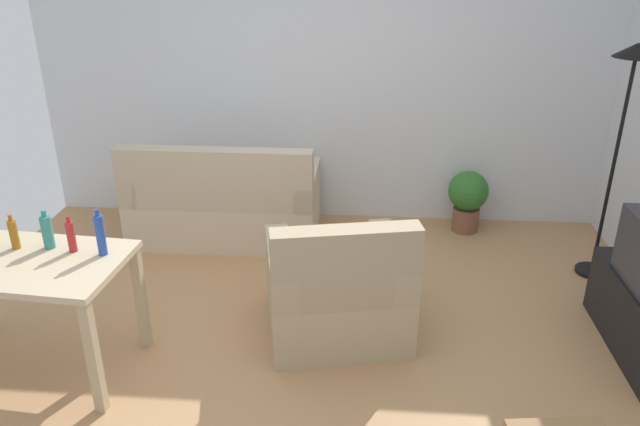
% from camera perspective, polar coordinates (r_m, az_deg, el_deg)
% --- Properties ---
extents(ground_plane, '(5.20, 4.40, 0.02)m').
position_cam_1_polar(ground_plane, '(4.14, -1.95, -12.45)').
color(ground_plane, tan).
extents(wall_rear, '(5.20, 0.10, 2.70)m').
position_cam_1_polar(wall_rear, '(5.64, 0.32, 12.71)').
color(wall_rear, silver).
rests_on(wall_rear, ground_plane).
extents(couch, '(1.62, 0.84, 0.92)m').
position_cam_1_polar(couch, '(5.49, -8.85, 0.69)').
color(couch, beige).
rests_on(couch, ground_plane).
extents(torchiere_lamp, '(0.32, 0.32, 1.81)m').
position_cam_1_polar(torchiere_lamp, '(4.96, 26.64, 9.40)').
color(torchiere_lamp, black).
rests_on(torchiere_lamp, ground_plane).
extents(desk, '(1.25, 0.79, 0.76)m').
position_cam_1_polar(desk, '(4.02, -25.91, -5.29)').
color(desk, '#C6B28E').
rests_on(desk, ground_plane).
extents(potted_plant, '(0.36, 0.36, 0.57)m').
position_cam_1_polar(potted_plant, '(5.71, 13.56, 1.46)').
color(potted_plant, brown).
rests_on(potted_plant, ground_plane).
extents(armchair, '(1.05, 1.00, 0.92)m').
position_cam_1_polar(armchair, '(4.09, 1.68, -7.39)').
color(armchair, tan).
rests_on(armchair, ground_plane).
extents(bottle_amber, '(0.05, 0.05, 0.22)m').
position_cam_1_polar(bottle_amber, '(4.08, -26.58, -1.75)').
color(bottle_amber, '#9E6019').
rests_on(bottle_amber, desk).
extents(bottle_tall, '(0.07, 0.07, 0.24)m').
position_cam_1_polar(bottle_tall, '(4.00, -24.02, -1.58)').
color(bottle_tall, teal).
rests_on(bottle_tall, desk).
extents(bottle_red, '(0.05, 0.05, 0.23)m').
position_cam_1_polar(bottle_red, '(3.90, -22.13, -2.02)').
color(bottle_red, '#AD2323').
rests_on(bottle_red, desk).
extents(bottle_blue, '(0.05, 0.05, 0.29)m').
position_cam_1_polar(bottle_blue, '(3.78, -19.73, -1.90)').
color(bottle_blue, '#2347A3').
rests_on(bottle_blue, desk).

